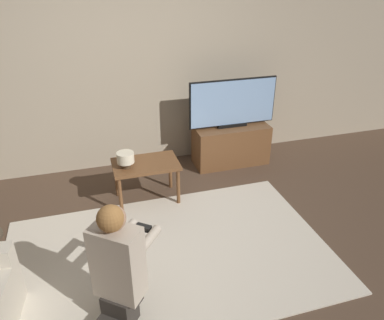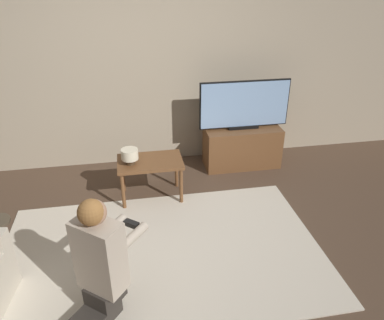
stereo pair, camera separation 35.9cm
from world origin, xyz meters
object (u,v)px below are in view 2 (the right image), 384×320
(coffee_table, at_px, (150,166))
(table_lamp, at_px, (130,155))
(tv, at_px, (245,105))
(person_kneeling, at_px, (99,262))

(coffee_table, distance_m, table_lamp, 0.27)
(tv, distance_m, table_lamp, 1.58)
(tv, height_order, table_lamp, tv)
(tv, relative_size, coffee_table, 1.60)
(tv, height_order, coffee_table, tv)
(coffee_table, bearing_deg, tv, 25.10)
(coffee_table, bearing_deg, table_lamp, -168.76)
(tv, xyz_separation_m, person_kneeling, (-1.70, -2.11, -0.33))
(coffee_table, height_order, table_lamp, table_lamp)
(coffee_table, xyz_separation_m, table_lamp, (-0.21, -0.04, 0.17))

